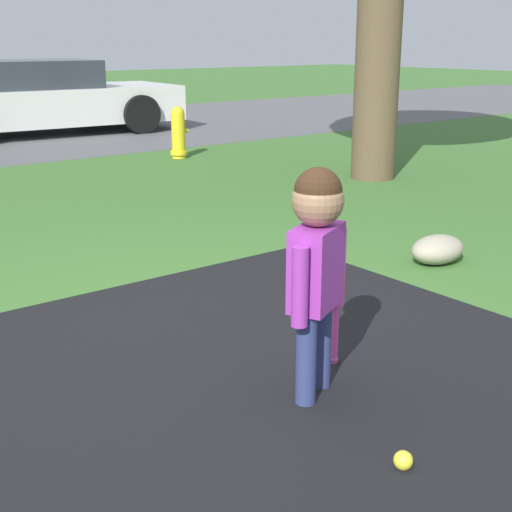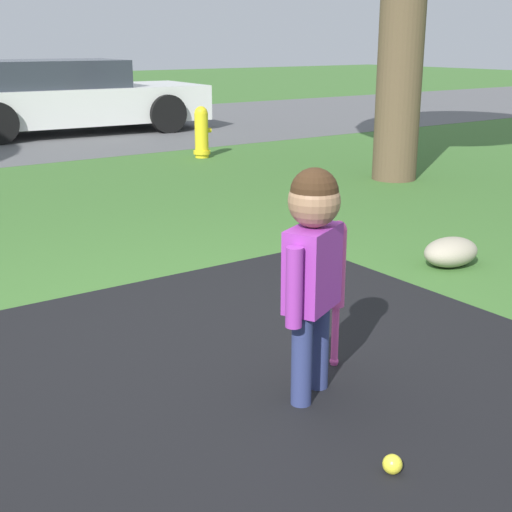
# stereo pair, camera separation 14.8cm
# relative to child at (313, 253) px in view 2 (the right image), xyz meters

# --- Properties ---
(ground_plane) EXTENTS (60.00, 60.00, 0.00)m
(ground_plane) POSITION_rel_child_xyz_m (-0.17, 0.78, -0.64)
(ground_plane) COLOR #3D6B2D
(child) EXTENTS (0.37, 0.25, 0.99)m
(child) POSITION_rel_child_xyz_m (0.00, 0.00, 0.00)
(child) COLOR navy
(child) RESTS_ON ground
(baseball_bat) EXTENTS (0.08, 0.08, 0.70)m
(baseball_bat) POSITION_rel_child_xyz_m (0.28, 0.17, -0.19)
(baseball_bat) COLOR #E54CA5
(baseball_bat) RESTS_ON ground
(sports_ball) EXTENTS (0.07, 0.07, 0.07)m
(sports_ball) POSITION_rel_child_xyz_m (-0.12, -0.61, -0.61)
(sports_ball) COLOR yellow
(sports_ball) RESTS_ON ground
(fire_hydrant) EXTENTS (0.25, 0.22, 0.65)m
(fire_hydrant) POSITION_rel_child_xyz_m (2.95, 5.81, -0.32)
(fire_hydrant) COLOR yellow
(fire_hydrant) RESTS_ON ground
(parked_car) EXTENTS (4.44, 2.16, 1.16)m
(parked_car) POSITION_rel_child_xyz_m (2.48, 9.29, -0.08)
(parked_car) COLOR silver
(parked_car) RESTS_ON ground
(edging_rock) EXTENTS (0.42, 0.29, 0.19)m
(edging_rock) POSITION_rel_child_xyz_m (1.94, 0.88, -0.54)
(edging_rock) COLOR #9E937F
(edging_rock) RESTS_ON ground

